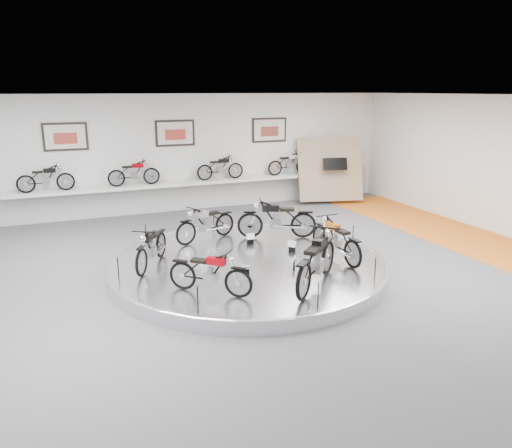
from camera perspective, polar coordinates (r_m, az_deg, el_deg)
name	(u,v)px	position (r m, az deg, el deg)	size (l,w,h in m)	color
floor	(253,276)	(11.46, -0.36, -6.00)	(16.00, 16.00, 0.00)	#535356
ceiling	(253,96)	(10.69, -0.40, 14.42)	(16.00, 16.00, 0.00)	white
wall_back	(176,154)	(17.50, -9.16, 7.95)	(16.00, 16.00, 0.00)	white
orange_carpet_strip	(478,242)	(15.25, 24.04, -1.93)	(2.40, 12.60, 0.01)	orange
dado_band	(178,195)	(17.72, -8.95, 3.28)	(15.68, 0.04, 1.10)	#BCBCBA
display_platform	(248,266)	(11.67, -0.92, -4.83)	(6.40, 6.40, 0.30)	silver
platform_rim	(248,261)	(11.63, -0.93, -4.27)	(6.40, 6.40, 0.10)	#B2B2BA
shelf	(179,184)	(17.37, -8.78, 4.56)	(11.00, 0.55, 0.10)	silver
poster_left	(65,137)	(16.93, -20.96, 9.30)	(1.35, 0.06, 0.88)	beige
poster_center	(175,133)	(17.39, -9.22, 10.22)	(1.35, 0.06, 0.88)	beige
poster_right	(269,130)	(18.52, 1.54, 10.69)	(1.35, 0.06, 0.88)	beige
display_panel	(330,169)	(18.90, 8.44, 6.20)	(2.40, 0.12, 2.40)	gray
shelf_bike_a	(46,180)	(16.82, -22.89, 4.65)	(1.22, 0.42, 0.73)	black
shelf_bike_b	(134,175)	(17.01, -13.77, 5.51)	(1.22, 0.42, 0.73)	#84010A
shelf_bike_c	(220,169)	(17.71, -4.10, 6.27)	(1.22, 0.42, 0.73)	black
shelf_bike_d	(289,165)	(18.73, 3.81, 6.76)	(1.22, 0.42, 0.73)	#BABABF
bike_a	(277,219)	(13.20, 2.39, 0.60)	(1.78, 0.63, 1.05)	black
bike_b	(206,223)	(13.04, -5.77, 0.11)	(1.60, 0.56, 0.94)	#BABABF
bike_c	(151,246)	(11.31, -11.88, -2.52)	(1.58, 0.56, 0.93)	black
bike_d	(210,272)	(9.66, -5.30, -5.52)	(1.49, 0.53, 0.88)	#84010A
bike_e	(317,260)	(9.99, 6.95, -4.07)	(1.92, 0.68, 1.13)	black
bike_f	(336,239)	(11.67, 9.13, -1.70)	(1.67, 0.59, 0.98)	#BF5D14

